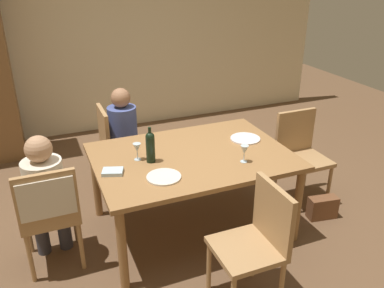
{
  "coord_description": "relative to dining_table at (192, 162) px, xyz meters",
  "views": [
    {
      "loc": [
        -1.2,
        -2.89,
        2.28
      ],
      "look_at": [
        0.0,
        0.0,
        0.85
      ],
      "focal_mm": 37.67,
      "sensor_mm": 36.0,
      "label": 1
    }
  ],
  "objects": [
    {
      "name": "chair_left_end",
      "position": [
        -1.22,
        -0.12,
        -0.08
      ],
      "size": [
        0.44,
        0.46,
        0.92
      ],
      "color": "#A87F51",
      "rests_on": "ground_plane"
    },
    {
      "name": "person_man_bearded",
      "position": [
        -1.22,
        0.03,
        -0.02
      ],
      "size": [
        0.3,
        0.35,
        1.12
      ],
      "color": "#33333D",
      "rests_on": "ground_plane"
    },
    {
      "name": "ground_plane",
      "position": [
        0.0,
        0.0,
        -0.68
      ],
      "size": [
        10.0,
        10.0,
        0.0
      ],
      "primitive_type": "plane",
      "color": "brown"
    },
    {
      "name": "chair_far_left",
      "position": [
        -0.47,
        0.98,
        -0.14
      ],
      "size": [
        0.44,
        0.44,
        0.92
      ],
      "rotation": [
        0.0,
        0.0,
        -1.57
      ],
      "color": "#A87F51",
      "rests_on": "ground_plane"
    },
    {
      "name": "chair_near",
      "position": [
        0.09,
        -0.98,
        -0.14
      ],
      "size": [
        0.44,
        0.44,
        0.92
      ],
      "rotation": [
        0.0,
        0.0,
        1.57
      ],
      "color": "#A87F51",
      "rests_on": "ground_plane"
    },
    {
      "name": "person_woman_host",
      "position": [
        -0.35,
        0.98,
        -0.03
      ],
      "size": [
        0.34,
        0.3,
        1.12
      ],
      "rotation": [
        0.0,
        0.0,
        -1.57
      ],
      "color": "#33333D",
      "rests_on": "ground_plane"
    },
    {
      "name": "dinner_plate_host",
      "position": [
        -0.36,
        -0.3,
        0.08
      ],
      "size": [
        0.27,
        0.27,
        0.01
      ],
      "primitive_type": "cylinder",
      "color": "silver",
      "rests_on": "dining_table"
    },
    {
      "name": "folded_napkin",
      "position": [
        -0.71,
        -0.07,
        0.09
      ],
      "size": [
        0.19,
        0.17,
        0.03
      ],
      "primitive_type": "cube",
      "rotation": [
        0.0,
        0.0,
        -0.34
      ],
      "color": "#ADC6D6",
      "rests_on": "dining_table"
    },
    {
      "name": "rear_room_partition",
      "position": [
        0.0,
        2.8,
        0.67
      ],
      "size": [
        6.4,
        0.12,
        2.7
      ],
      "primitive_type": "cube",
      "color": "beige",
      "rests_on": "ground_plane"
    },
    {
      "name": "dinner_plate_guest_left",
      "position": [
        0.59,
        0.11,
        0.08
      ],
      "size": [
        0.28,
        0.28,
        0.01
      ],
      "primitive_type": "cylinder",
      "color": "white",
      "rests_on": "dining_table"
    },
    {
      "name": "chair_right_end",
      "position": [
        1.22,
        0.09,
        -0.14
      ],
      "size": [
        0.44,
        0.44,
        0.92
      ],
      "rotation": [
        0.0,
        0.0,
        3.14
      ],
      "color": "#A87F51",
      "rests_on": "ground_plane"
    },
    {
      "name": "wine_bottle_tall_green",
      "position": [
        -0.37,
        0.01,
        0.22
      ],
      "size": [
        0.08,
        0.08,
        0.31
      ],
      "color": "black",
      "rests_on": "dining_table"
    },
    {
      "name": "wine_glass_centre",
      "position": [
        0.35,
        -0.29,
        0.18
      ],
      "size": [
        0.07,
        0.07,
        0.15
      ],
      "color": "silver",
      "rests_on": "dining_table"
    },
    {
      "name": "dining_table",
      "position": [
        0.0,
        0.0,
        0.0
      ],
      "size": [
        1.68,
        1.19,
        0.75
      ],
      "color": "olive",
      "rests_on": "ground_plane"
    },
    {
      "name": "handbag",
      "position": [
        1.22,
        -0.35,
        -0.57
      ],
      "size": [
        0.3,
        0.16,
        0.22
      ],
      "primitive_type": "cube",
      "rotation": [
        0.0,
        0.0,
        2.99
      ],
      "color": "brown",
      "rests_on": "ground_plane"
    },
    {
      "name": "wine_glass_near_left",
      "position": [
        -0.46,
        0.08,
        0.18
      ],
      "size": [
        0.07,
        0.07,
        0.15
      ],
      "color": "silver",
      "rests_on": "dining_table"
    }
  ]
}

